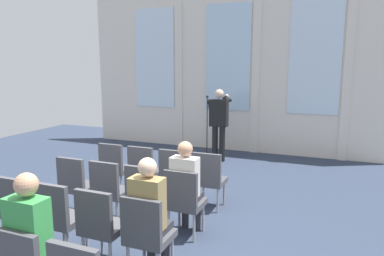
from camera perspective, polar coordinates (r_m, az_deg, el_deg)
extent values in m
plane|color=#2D384C|center=(5.01, -12.99, -17.07)|extent=(14.28, 14.28, 0.00)
cube|color=silver|center=(9.49, 5.91, 8.97)|extent=(8.10, 0.10, 4.19)
cube|color=silver|center=(10.24, -6.06, 11.15)|extent=(1.20, 0.04, 2.75)
cube|color=silver|center=(9.92, -2.11, 9.05)|extent=(0.20, 0.08, 4.19)
cube|color=silver|center=(9.43, 5.85, 11.26)|extent=(1.20, 0.04, 2.75)
cube|color=silver|center=(9.26, 10.35, 8.83)|extent=(0.20, 0.08, 4.19)
cube|color=silver|center=(9.07, 19.31, 10.81)|extent=(1.20, 0.04, 2.75)
cube|color=silver|center=(9.07, 23.96, 8.12)|extent=(0.20, 0.08, 4.19)
cylinder|color=black|center=(8.49, 3.73, -2.49)|extent=(0.14, 0.14, 0.85)
cylinder|color=black|center=(8.44, 4.90, -2.59)|extent=(0.14, 0.14, 0.85)
cube|color=black|center=(8.33, 4.38, 2.44)|extent=(0.42, 0.22, 0.64)
cube|color=maroon|center=(8.43, 4.62, 3.05)|extent=(0.06, 0.01, 0.38)
sphere|color=beige|center=(8.30, 4.44, 5.55)|extent=(0.21, 0.21, 0.21)
cylinder|color=black|center=(8.47, 3.00, 3.25)|extent=(0.09, 0.28, 0.45)
cylinder|color=black|center=(8.38, 5.72, 4.62)|extent=(0.15, 0.36, 0.15)
cylinder|color=black|center=(8.52, 5.70, 4.81)|extent=(0.11, 0.34, 0.15)
sphere|color=beige|center=(8.79, 5.67, 5.16)|extent=(0.10, 0.10, 0.10)
cylinder|color=black|center=(8.95, 2.42, -4.51)|extent=(0.28, 0.28, 0.03)
cylinder|color=black|center=(8.80, 2.46, 0.16)|extent=(0.02, 0.02, 1.45)
sphere|color=#262626|center=(8.70, 2.50, 5.13)|extent=(0.07, 0.07, 0.07)
cylinder|color=#99999E|center=(6.58, -9.78, -8.39)|extent=(0.04, 0.04, 0.40)
cylinder|color=#99999E|center=(6.76, -12.41, -7.95)|extent=(0.04, 0.04, 0.40)
cylinder|color=#99999E|center=(6.30, -11.41, -9.26)|extent=(0.04, 0.04, 0.40)
cylinder|color=#99999E|center=(6.50, -14.10, -8.77)|extent=(0.04, 0.04, 0.40)
cube|color=#47474C|center=(6.46, -12.01, -6.56)|extent=(0.46, 0.44, 0.08)
cube|color=#47474C|center=(6.24, -13.06, -4.63)|extent=(0.46, 0.06, 0.46)
cylinder|color=#99999E|center=(6.30, -5.18, -9.11)|extent=(0.04, 0.04, 0.40)
cylinder|color=#99999E|center=(6.46, -8.05, -8.66)|extent=(0.04, 0.04, 0.40)
cylinder|color=#99999E|center=(6.02, -6.66, -10.07)|extent=(0.04, 0.04, 0.40)
cylinder|color=#99999E|center=(6.19, -9.64, -9.57)|extent=(0.04, 0.04, 0.40)
cube|color=#47474C|center=(6.17, -7.44, -7.24)|extent=(0.46, 0.44, 0.08)
cube|color=#47474C|center=(5.93, -8.39, -5.24)|extent=(0.46, 0.06, 0.46)
cylinder|color=#99999E|center=(6.07, -0.17, -9.82)|extent=(0.04, 0.04, 0.40)
cylinder|color=#99999E|center=(6.21, -3.29, -9.38)|extent=(0.04, 0.04, 0.40)
cylinder|color=#99999E|center=(5.78, -1.45, -10.88)|extent=(0.04, 0.04, 0.40)
cylinder|color=#99999E|center=(5.92, -4.71, -10.38)|extent=(0.04, 0.04, 0.40)
cube|color=#47474C|center=(5.91, -2.43, -7.92)|extent=(0.46, 0.44, 0.08)
cube|color=#47474C|center=(5.67, -3.24, -5.87)|extent=(0.46, 0.06, 0.46)
cylinder|color=#99999E|center=(5.89, 5.21, -10.50)|extent=(0.04, 0.04, 0.40)
cylinder|color=#99999E|center=(5.99, 1.86, -10.08)|extent=(0.04, 0.04, 0.40)
cylinder|color=#99999E|center=(5.59, 4.19, -11.65)|extent=(0.04, 0.04, 0.40)
cylinder|color=#99999E|center=(5.70, 0.67, -11.18)|extent=(0.04, 0.04, 0.40)
cube|color=#47474C|center=(5.71, 3.00, -8.59)|extent=(0.46, 0.44, 0.08)
cube|color=#47474C|center=(5.45, 2.38, -6.50)|extent=(0.46, 0.06, 0.46)
cylinder|color=#99999E|center=(5.80, -15.07, -11.15)|extent=(0.04, 0.04, 0.40)
cylinder|color=#99999E|center=(6.01, -17.87, -10.53)|extent=(0.04, 0.04, 0.40)
cylinder|color=#99999E|center=(5.55, -17.21, -12.24)|extent=(0.04, 0.04, 0.40)
cylinder|color=#99999E|center=(5.77, -20.05, -11.52)|extent=(0.04, 0.04, 0.40)
cube|color=#47474C|center=(5.70, -17.68, -9.10)|extent=(0.46, 0.44, 0.08)
cube|color=#47474C|center=(5.48, -19.09, -6.98)|extent=(0.46, 0.06, 0.46)
cylinder|color=#99999E|center=(5.48, -10.04, -12.21)|extent=(0.04, 0.04, 0.40)
cylinder|color=#99999E|center=(5.67, -13.20, -11.56)|extent=(0.04, 0.04, 0.40)
cylinder|color=#99999E|center=(5.22, -12.06, -13.45)|extent=(0.04, 0.04, 0.40)
cylinder|color=#99999E|center=(5.42, -15.31, -12.70)|extent=(0.04, 0.04, 0.40)
cube|color=#47474C|center=(5.36, -12.76, -10.09)|extent=(0.46, 0.44, 0.08)
cube|color=#47474C|center=(5.13, -14.08, -7.89)|extent=(0.46, 0.06, 0.46)
cylinder|color=#99999E|center=(5.22, -4.42, -13.27)|extent=(0.04, 0.04, 0.40)
cylinder|color=#99999E|center=(5.38, -7.95, -12.62)|extent=(0.04, 0.04, 0.40)
cylinder|color=#99999E|center=(4.94, -6.21, -14.68)|extent=(0.04, 0.04, 0.40)
cylinder|color=#99999E|center=(5.11, -9.89, -13.92)|extent=(0.04, 0.04, 0.40)
cube|color=#47474C|center=(5.07, -7.18, -11.12)|extent=(0.46, 0.44, 0.08)
cube|color=#47474C|center=(4.82, -8.36, -8.85)|extent=(0.46, 0.06, 0.46)
cylinder|color=#99999E|center=(5.01, 1.80, -14.28)|extent=(0.04, 0.04, 0.40)
cylinder|color=#99999E|center=(5.13, -2.09, -13.67)|extent=(0.04, 0.04, 0.40)
cylinder|color=#99999E|center=(4.72, 0.33, -15.87)|extent=(0.04, 0.04, 0.40)
cylinder|color=#99999E|center=(4.85, -3.77, -15.15)|extent=(0.04, 0.04, 0.40)
cube|color=#47474C|center=(4.83, -0.94, -12.14)|extent=(0.46, 0.44, 0.08)
cube|color=#47474C|center=(4.57, -1.89, -9.83)|extent=(0.46, 0.06, 0.46)
cylinder|color=#2D2D33|center=(5.10, -1.09, -13.58)|extent=(0.10, 0.10, 0.44)
cylinder|color=#2D2D33|center=(5.04, 0.85, -13.88)|extent=(0.10, 0.10, 0.44)
cube|color=#2D2D33|center=(4.86, -0.67, -11.23)|extent=(0.34, 0.36, 0.12)
cube|color=silver|center=(4.65, -1.20, -7.95)|extent=(0.36, 0.20, 0.53)
sphere|color=tan|center=(4.57, -1.12, -3.39)|extent=(0.20, 0.20, 0.20)
cylinder|color=#99999E|center=(5.10, -22.04, -14.58)|extent=(0.04, 0.04, 0.40)
cylinder|color=#99999E|center=(5.34, -24.92, -13.65)|extent=(0.04, 0.04, 0.40)
cylinder|color=#99999E|center=(4.89, -24.90, -15.90)|extent=(0.04, 0.04, 0.40)
cylinder|color=#99999E|center=(5.14, -27.75, -14.84)|extent=(0.04, 0.04, 0.40)
cube|color=#47474C|center=(5.02, -25.11, -12.23)|extent=(0.46, 0.44, 0.08)
cube|color=#47474C|center=(4.81, -27.02, -9.91)|extent=(0.46, 0.06, 0.46)
cylinder|color=#99999E|center=(4.74, -16.70, -16.19)|extent=(0.04, 0.04, 0.40)
cylinder|color=#99999E|center=(4.96, -20.09, -15.19)|extent=(0.04, 0.04, 0.40)
cylinder|color=#99999E|center=(4.51, -19.51, -17.77)|extent=(0.04, 0.04, 0.40)
cylinder|color=#99999E|center=(4.74, -22.94, -16.60)|extent=(0.04, 0.04, 0.40)
cube|color=#47474C|center=(4.63, -20.00, -13.75)|extent=(0.46, 0.44, 0.08)
cube|color=#47474C|center=(4.40, -21.88, -11.34)|extent=(0.46, 0.06, 0.46)
cylinder|color=#99999E|center=(4.43, -10.45, -17.88)|extent=(0.04, 0.04, 0.40)
cylinder|color=#99999E|center=(4.61, -14.41, -16.84)|extent=(0.04, 0.04, 0.40)
cylinder|color=#99999E|center=(4.38, -17.17, -18.53)|extent=(0.04, 0.04, 0.40)
cube|color=#47474C|center=(4.29, -13.92, -15.40)|extent=(0.46, 0.44, 0.08)
cube|color=#47474C|center=(4.04, -15.69, -12.92)|extent=(0.46, 0.06, 0.46)
cylinder|color=#99999E|center=(4.18, -3.22, -19.54)|extent=(0.04, 0.04, 0.40)
cylinder|color=#99999E|center=(4.32, -7.78, -18.53)|extent=(0.04, 0.04, 0.40)
cube|color=#47474C|center=(4.00, -6.77, -17.10)|extent=(0.46, 0.44, 0.08)
cube|color=#47474C|center=(3.74, -8.30, -14.59)|extent=(0.46, 0.06, 0.46)
cylinder|color=#2D2D33|center=(4.28, -6.61, -18.49)|extent=(0.10, 0.10, 0.44)
cylinder|color=#2D2D33|center=(4.21, -4.33, -19.00)|extent=(0.10, 0.10, 0.44)
cube|color=#2D2D33|center=(4.02, -6.37, -15.99)|extent=(0.34, 0.36, 0.12)
cube|color=#997F4C|center=(3.80, -7.27, -12.03)|extent=(0.36, 0.20, 0.56)
sphere|color=beige|center=(3.69, -7.25, -6.31)|extent=(0.20, 0.20, 0.20)
cube|color=green|center=(3.40, -25.00, -15.11)|extent=(0.36, 0.20, 0.62)
sphere|color=tan|center=(3.26, -25.29, -8.28)|extent=(0.20, 0.20, 0.20)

